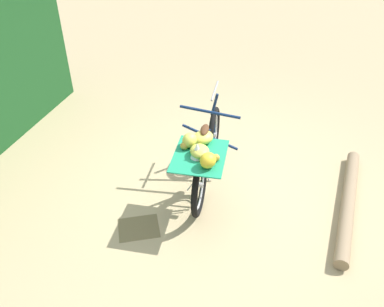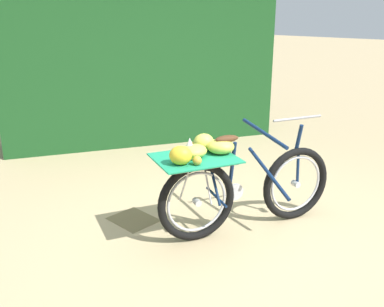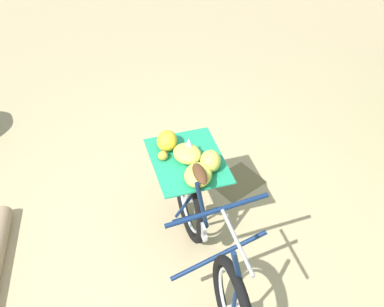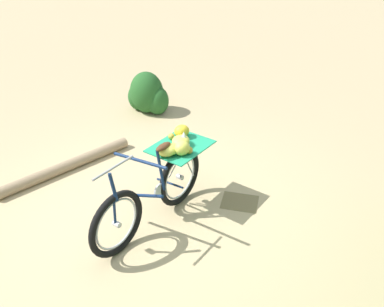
{
  "view_description": "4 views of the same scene",
  "coord_description": "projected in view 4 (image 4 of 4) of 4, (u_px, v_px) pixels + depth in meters",
  "views": [
    {
      "loc": [
        -1.0,
        -3.59,
        3.2
      ],
      "look_at": [
        -0.35,
        -0.28,
        0.8
      ],
      "focal_mm": 37.43,
      "sensor_mm": 36.0,
      "label": 1
    },
    {
      "loc": [
        2.11,
        -2.78,
        1.95
      ],
      "look_at": [
        -0.31,
        -0.29,
        0.8
      ],
      "focal_mm": 40.31,
      "sensor_mm": 36.0,
      "label": 2
    },
    {
      "loc": [
        1.57,
        2.02,
        3.45
      ],
      "look_at": [
        -0.29,
        -0.27,
        0.85
      ],
      "focal_mm": 48.76,
      "sensor_mm": 36.0,
      "label": 3
    },
    {
      "loc": [
        -1.37,
        3.66,
        3.12
      ],
      "look_at": [
        -0.42,
        -0.24,
        0.73
      ],
      "focal_mm": 38.84,
      "sensor_mm": 36.0,
      "label": 4
    }
  ],
  "objects": [
    {
      "name": "ground_plane",
      "position": [
        153.0,
        212.0,
        4.93
      ],
      "size": [
        60.0,
        60.0,
        0.0
      ],
      "primitive_type": "plane",
      "color": "tan"
    },
    {
      "name": "leaf_litter_patch",
      "position": [
        240.0,
        202.0,
        5.09
      ],
      "size": [
        0.44,
        0.36,
        0.01
      ],
      "primitive_type": "cube",
      "color": "olive",
      "rests_on": "ground_plane"
    },
    {
      "name": "shrub_cluster",
      "position": [
        147.0,
        95.0,
        7.17
      ],
      "size": [
        0.77,
        0.53,
        0.73
      ],
      "color": "#235623",
      "rests_on": "ground_plane"
    },
    {
      "name": "fallen_log",
      "position": [
        66.0,
        166.0,
        5.66
      ],
      "size": [
        1.18,
        1.72,
        0.15
      ],
      "primitive_type": "cylinder",
      "rotation": [
        0.0,
        1.57,
        1.0
      ],
      "color": "#937A5B",
      "rests_on": "ground_plane"
    },
    {
      "name": "bicycle",
      "position": [
        159.0,
        182.0,
        4.58
      ],
      "size": [
        0.99,
        1.76,
        1.03
      ],
      "rotation": [
        0.0,
        0.0,
        1.18
      ],
      "color": "black",
      "rests_on": "ground_plane"
    }
  ]
}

